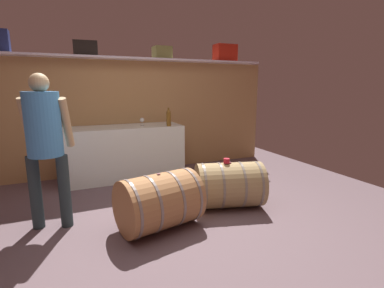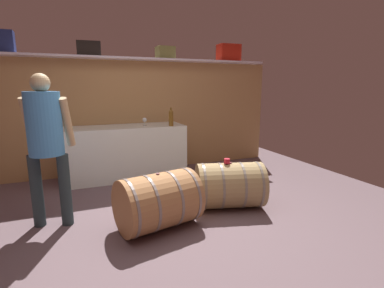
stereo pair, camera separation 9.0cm
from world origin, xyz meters
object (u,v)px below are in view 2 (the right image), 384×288
(toolcase_olive, at_px, (165,53))
(winemaker_pouring, at_px, (46,135))
(wine_barrel_near, at_px, (230,185))
(toolcase_black, at_px, (89,49))
(toolcase_red, at_px, (229,53))
(wine_barrel_far, at_px, (158,201))
(tasting_cup, at_px, (227,161))
(wine_glass, at_px, (145,120))
(work_cabinet, at_px, (126,152))
(toolcase_navy, at_px, (0,42))
(wine_bottle_amber, at_px, (171,118))

(toolcase_olive, distance_m, winemaker_pouring, 2.64)
(wine_barrel_near, xyz_separation_m, winemaker_pouring, (-2.00, 0.29, 0.70))
(toolcase_black, bearing_deg, toolcase_red, 3.55)
(toolcase_red, xyz_separation_m, winemaker_pouring, (-3.00, -1.65, -1.10))
(wine_barrel_near, bearing_deg, wine_barrel_far, -153.57)
(wine_barrel_far, distance_m, tasting_cup, 0.98)
(wine_barrel_far, relative_size, winemaker_pouring, 0.57)
(tasting_cup, height_order, winemaker_pouring, winemaker_pouring)
(toolcase_black, relative_size, wine_barrel_far, 0.38)
(wine_glass, relative_size, wine_barrel_far, 0.14)
(wine_barrel_far, distance_m, winemaker_pouring, 1.34)
(toolcase_black, height_order, winemaker_pouring, toolcase_black)
(work_cabinet, relative_size, wine_glass, 14.31)
(toolcase_navy, bearing_deg, toolcase_red, -1.05)
(toolcase_navy, distance_m, toolcase_red, 3.62)
(toolcase_red, height_order, work_cabinet, toolcase_red)
(work_cabinet, bearing_deg, wine_barrel_far, -88.99)
(toolcase_olive, height_order, wine_glass, toolcase_olive)
(wine_barrel_near, bearing_deg, toolcase_olive, 111.66)
(toolcase_black, height_order, work_cabinet, toolcase_black)
(wine_bottle_amber, relative_size, tasting_cup, 3.98)
(toolcase_olive, height_order, toolcase_red, toolcase_red)
(toolcase_olive, height_order, wine_bottle_amber, toolcase_olive)
(toolcase_olive, xyz_separation_m, wine_barrel_near, (0.22, -1.94, -1.76))
(toolcase_black, bearing_deg, wine_barrel_near, -49.79)
(toolcase_navy, relative_size, tasting_cup, 4.74)
(toolcase_olive, xyz_separation_m, winemaker_pouring, (-1.78, -1.65, -1.05))
(toolcase_red, bearing_deg, winemaker_pouring, -149.60)
(wine_barrel_far, bearing_deg, toolcase_black, 90.12)
(winemaker_pouring, bearing_deg, toolcase_red, 44.33)
(toolcase_navy, distance_m, wine_bottle_amber, 2.62)
(winemaker_pouring, bearing_deg, wine_bottle_amber, 49.41)
(toolcase_red, bearing_deg, wine_barrel_far, -131.02)
(wine_glass, xyz_separation_m, tasting_cup, (0.63, -1.64, -0.35))
(toolcase_red, distance_m, wine_bottle_amber, 1.77)
(toolcase_red, bearing_deg, work_cabinet, -171.45)
(wine_bottle_amber, bearing_deg, winemaker_pouring, -146.16)
(toolcase_red, xyz_separation_m, wine_barrel_near, (-1.00, -1.94, -1.81))
(toolcase_navy, height_order, wine_glass, toolcase_navy)
(wine_glass, height_order, tasting_cup, wine_glass)
(wine_barrel_near, bearing_deg, toolcase_red, 77.85)
(toolcase_black, xyz_separation_m, wine_barrel_far, (0.48, -2.13, -1.75))
(wine_bottle_amber, distance_m, wine_barrel_far, 1.89)
(toolcase_red, height_order, wine_barrel_far, toolcase_red)
(wine_barrel_near, height_order, tasting_cup, tasting_cup)
(wine_bottle_amber, relative_size, wine_barrel_far, 0.32)
(wine_barrel_near, height_order, winemaker_pouring, winemaker_pouring)
(work_cabinet, bearing_deg, winemaker_pouring, -125.62)
(toolcase_red, bearing_deg, wine_glass, -168.20)
(wine_barrel_near, bearing_deg, wine_bottle_amber, 116.63)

